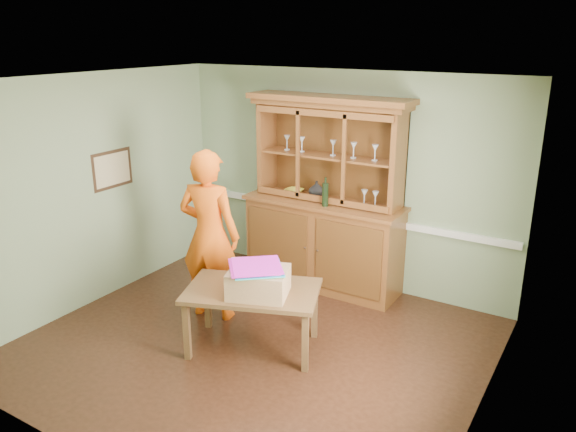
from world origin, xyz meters
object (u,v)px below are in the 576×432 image
Objects in this scene: china_hutch at (325,222)px; person at (210,235)px; dining_table at (252,296)px; cardboard_box at (259,282)px.

china_hutch is 1.24× the size of person.
dining_table is 0.25m from cardboard_box.
china_hutch is at bearing 72.43° from dining_table.
person is (-0.71, -1.40, 0.13)m from china_hutch.
cardboard_box is (0.23, -1.81, -0.05)m from china_hutch.
cardboard_box is at bearing -82.82° from china_hutch.
china_hutch is 1.77m from dining_table.
person is at bearing -116.92° from china_hutch.
cardboard_box is 1.04m from person.
person is (-0.81, 0.35, 0.39)m from dining_table.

